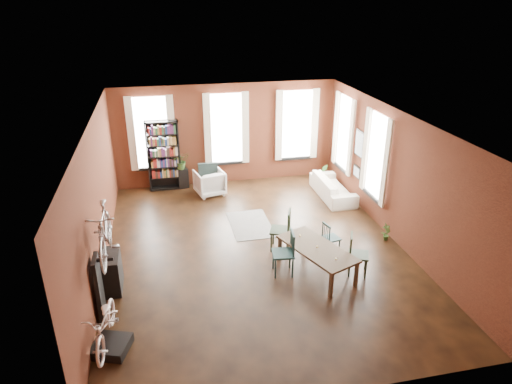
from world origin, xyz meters
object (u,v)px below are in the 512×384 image
object	(u,v)px
dining_chair_d	(331,238)
bike_trainer	(111,346)
dining_chair_b	(280,230)
dining_chair_c	(359,255)
white_armchair	(209,181)
cream_sofa	(333,184)
console_table	(111,272)
dining_chair_a	(283,253)
bicycle_floor	(103,307)
dining_table	(316,260)
plant_stand	(183,178)
bookshelf	(164,156)

from	to	relation	value
dining_chair_d	bike_trainer	distance (m)	5.42
dining_chair_b	dining_chair_c	xyz separation A→B (m)	(1.41, -1.37, -0.04)
dining_chair_c	white_armchair	distance (m)	5.68
cream_sofa	console_table	bearing A→B (deg)	119.33
dining_chair_a	cream_sofa	world-z (taller)	dining_chair_a
dining_chair_c	cream_sofa	xyz separation A→B (m)	(0.96, 4.04, -0.06)
bicycle_floor	dining_chair_d	bearing A→B (deg)	29.99
dining_table	console_table	distance (m)	4.39
dining_table	bike_trainer	bearing A→B (deg)	178.22
cream_sofa	bike_trainer	xyz separation A→B (m)	(-6.12, -5.39, -0.32)
plant_stand	bicycle_floor	world-z (taller)	bicycle_floor
bookshelf	bicycle_floor	world-z (taller)	bookshelf
white_armchair	cream_sofa	distance (m)	3.77
cream_sofa	bicycle_floor	size ratio (longest dim) A/B	1.39
bookshelf	plant_stand	size ratio (longest dim) A/B	3.45
bike_trainer	plant_stand	distance (m)	7.30
dining_chair_c	cream_sofa	size ratio (longest dim) A/B	0.45
dining_table	cream_sofa	bearing A→B (deg)	42.35
dining_chair_a	white_armchair	world-z (taller)	dining_chair_a
dining_chair_c	bicycle_floor	size ratio (longest dim) A/B	0.62
plant_stand	dining_chair_c	bearing A→B (deg)	-58.93
dining_chair_a	bookshelf	world-z (taller)	bookshelf
dining_chair_c	console_table	xyz separation A→B (m)	(-5.27, 0.54, -0.06)
dining_table	bookshelf	size ratio (longest dim) A/B	0.85
dining_table	dining_chair_d	world-z (taller)	dining_chair_d
console_table	bike_trainer	bearing A→B (deg)	-86.83
white_armchair	bike_trainer	bearing A→B (deg)	55.84
dining_table	dining_chair_d	xyz separation A→B (m)	(0.62, 0.75, 0.07)
dining_chair_c	dining_table	bearing A→B (deg)	100.60
dining_chair_d	console_table	distance (m)	5.02
dining_chair_d	cream_sofa	bearing A→B (deg)	-34.45
bicycle_floor	dining_table	bearing A→B (deg)	24.78
white_armchair	cream_sofa	xyz separation A→B (m)	(3.64, -0.97, -0.02)
bike_trainer	bicycle_floor	distance (m)	0.84
dining_table	bike_trainer	world-z (taller)	dining_table
white_armchair	cream_sofa	bearing A→B (deg)	152.27
white_armchair	bike_trainer	world-z (taller)	white_armchair
dining_table	dining_chair_c	size ratio (longest dim) A/B	2.01
dining_chair_c	dining_chair_d	bearing A→B (deg)	39.36
dining_chair_b	white_armchair	world-z (taller)	dining_chair_b
dining_table	plant_stand	size ratio (longest dim) A/B	2.94
dining_table	cream_sofa	xyz separation A→B (m)	(1.85, 3.83, 0.09)
bookshelf	cream_sofa	bearing A→B (deg)	-18.95
cream_sofa	plant_stand	bearing A→B (deg)	68.97
dining_chair_b	bookshelf	world-z (taller)	bookshelf
dining_table	bicycle_floor	world-z (taller)	bicycle_floor
dining_chair_b	bicycle_floor	distance (m)	4.68
dining_table	white_armchair	bearing A→B (deg)	88.60
dining_chair_b	plant_stand	bearing A→B (deg)	-133.14
cream_sofa	dining_chair_c	bearing A→B (deg)	166.61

